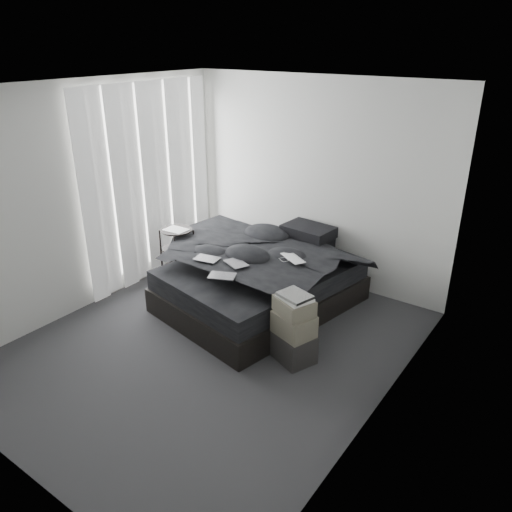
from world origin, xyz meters
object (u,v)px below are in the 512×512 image
Objects in this scene: laptop at (289,253)px; side_stand at (178,257)px; box_lower at (293,346)px; bed at (260,294)px.

side_stand is (-1.62, -0.10, -0.42)m from laptop.
box_lower is (0.51, -0.70, -0.65)m from laptop.
side_stand reaches higher than box_lower.
box_lower is (2.13, -0.59, -0.22)m from side_stand.
laptop is at bearing 7.50° from bed.
laptop is 0.86× the size of box_lower.
box_lower reaches higher than bed.
laptop is 1.08m from box_lower.
bed is 0.76m from laptop.
bed is at bearing 141.78° from box_lower.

